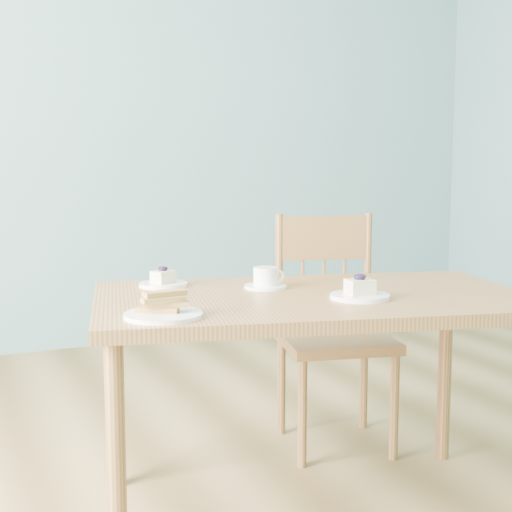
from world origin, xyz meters
TOP-DOWN VIEW (x-y plane):
  - room at (0.00, 0.00)m, footprint 5.01×5.01m
  - dining_table at (0.14, 0.23)m, footprint 1.36×0.97m
  - dining_chair at (0.48, 0.68)m, footprint 0.46×0.45m
  - cheesecake_plate_near at (0.22, 0.11)m, footprint 0.17×0.17m
  - cheesecake_plate_far at (-0.21, 0.53)m, footprint 0.15×0.15m
  - coffee_cup at (0.06, 0.37)m, footprint 0.13×0.13m
  - biscotti_plate at (-0.35, 0.10)m, footprint 0.19×0.19m

SIDE VIEW (x-z plane):
  - dining_chair at x=0.48m, z-range 0.01..0.86m
  - dining_table at x=0.14m, z-range 0.27..0.93m
  - cheesecake_plate_far at x=-0.21m, z-range 0.65..0.71m
  - cheesecake_plate_near at x=0.22m, z-range 0.65..0.72m
  - biscotti_plate at x=-0.35m, z-range 0.65..0.71m
  - coffee_cup at x=0.06m, z-range 0.66..0.72m
  - room at x=0.00m, z-range -0.01..2.71m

